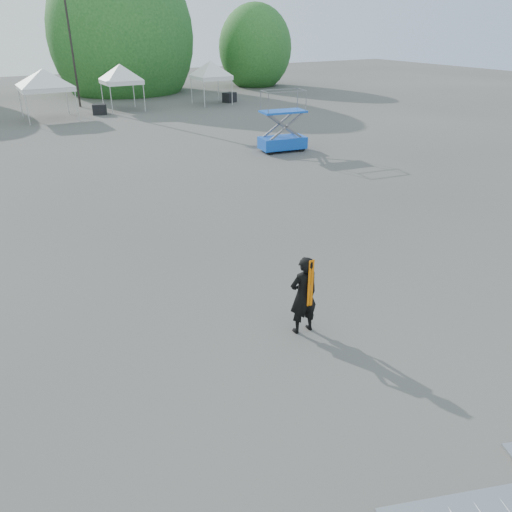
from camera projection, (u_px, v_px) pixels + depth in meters
ground at (243, 281)px, 13.27m from camera, size 120.00×120.00×0.00m
light_pole_east at (69, 31)px, 37.19m from camera, size 0.60×0.25×9.80m
tree_mid_e at (122, 37)px, 45.67m from camera, size 5.12×5.12×7.79m
tree_far_e at (255, 48)px, 50.57m from camera, size 3.84×3.84×5.84m
tent_e at (43, 73)px, 33.36m from camera, size 4.72×4.72×3.88m
tent_f at (120, 68)px, 36.76m from camera, size 3.79×3.79×3.88m
tent_g at (211, 64)px, 39.43m from camera, size 3.75×3.75×3.88m
man at (304, 295)px, 10.79m from camera, size 0.69×0.48×1.82m
scissor_lift at (283, 121)px, 25.71m from camera, size 2.53×1.52×3.08m
crate_mid at (100, 109)px, 36.25m from camera, size 1.13×1.00×0.73m
crate_east at (229, 97)px, 41.62m from camera, size 1.23×1.10×0.78m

